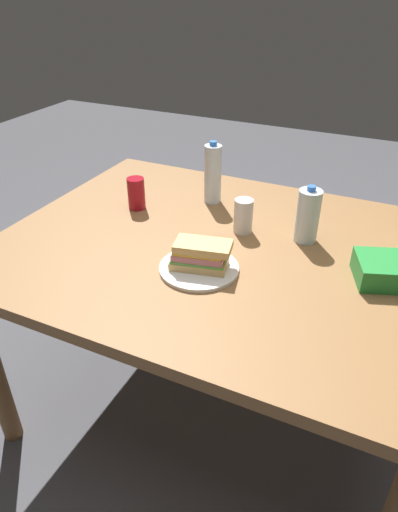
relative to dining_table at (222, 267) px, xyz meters
name	(u,v)px	position (x,y,z in m)	size (l,w,h in m)	color
ground_plane	(218,401)	(0.00, 0.00, -0.68)	(8.00, 8.00, 0.00)	#4C4C51
dining_table	(222,267)	(0.00, 0.00, 0.00)	(1.49, 1.14, 0.77)	olive
paper_plate	(199,268)	(-0.01, -0.17, 0.09)	(0.25, 0.25, 0.01)	white
sandwich	(200,255)	(-0.01, -0.17, 0.14)	(0.20, 0.13, 0.08)	#DBB26B
soda_can_red	(136,193)	(-0.41, 0.12, 0.15)	(0.07, 0.07, 0.12)	maroon
chip_bag	(396,271)	(0.54, 0.02, 0.12)	(0.23, 0.15, 0.07)	#268C38
water_bottle_tall	(213,174)	(-0.17, 0.30, 0.20)	(0.07, 0.07, 0.24)	silver
water_bottle_spare	(308,216)	(0.24, 0.15, 0.18)	(0.08, 0.08, 0.20)	silver
soda_can_silver	(243,216)	(0.03, 0.12, 0.15)	(0.07, 0.07, 0.12)	silver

